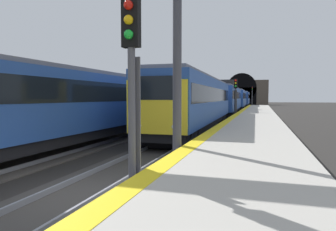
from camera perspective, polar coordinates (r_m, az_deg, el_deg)
ground_plane at (r=8.28m, az=-17.35°, el=-14.73°), size 320.00×320.00×0.00m
platform_right at (r=6.79m, az=12.58°, el=-14.19°), size 112.00×3.71×1.03m
platform_right_edge_strip at (r=6.96m, az=-0.81°, el=-9.26°), size 112.00×0.50×0.01m
track_main_line at (r=8.27m, az=-17.35°, el=-14.45°), size 160.00×2.87×0.21m
train_main_approaching at (r=51.39m, az=12.26°, el=3.11°), size 77.81×3.22×4.93m
train_adjacent_platform at (r=35.92m, az=3.15°, el=2.97°), size 63.94×3.34×4.81m
railway_signal_near at (r=6.51m, az=-6.91°, el=6.00°), size 0.39×0.38×4.67m
railway_signal_mid at (r=33.27m, az=12.71°, el=3.79°), size 0.39×0.38×4.58m
railway_signal_far at (r=95.43m, az=15.71°, el=3.91°), size 0.39×0.38×5.86m
overhead_signal_gantry at (r=11.73m, az=-18.85°, el=17.86°), size 0.70×8.44×7.36m
tunnel_portal at (r=109.71m, az=13.84°, el=4.29°), size 2.46×17.98×11.06m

